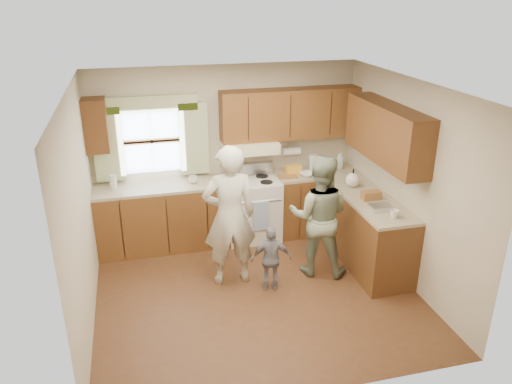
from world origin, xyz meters
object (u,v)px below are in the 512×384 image
object	(u,v)px
stove	(252,208)
woman_left	(229,216)
child	(271,259)
woman_right	(319,216)

from	to	relation	value
stove	woman_left	distance (m)	1.31
stove	woman_left	xyz separation A→B (m)	(-0.55, -1.11, 0.43)
child	woman_left	bearing A→B (deg)	-25.55
woman_left	woman_right	size ratio (longest dim) A/B	1.13
stove	woman_left	bearing A→B (deg)	-116.38
child	woman_right	bearing A→B (deg)	-150.83
stove	child	world-z (taller)	stove
woman_left	woman_right	distance (m)	1.14
stove	woman_right	xyz separation A→B (m)	(0.58, -1.16, 0.33)
stove	woman_left	size ratio (longest dim) A/B	0.60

